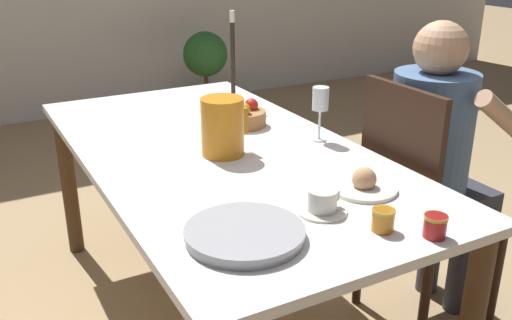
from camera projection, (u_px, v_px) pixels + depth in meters
ground_plane at (224, 319)px, 2.31m from camera, size 20.00×20.00×0.00m
dining_table at (221, 173)px, 2.07m from camera, size 0.93×1.80×0.73m
chair_person_side at (418, 206)px, 2.12m from camera, size 0.42×0.42×0.98m
person_seated at (436, 151)px, 2.12m from camera, size 0.39×0.41×1.18m
red_pitcher at (223, 126)px, 1.95m from camera, size 0.17×0.15×0.20m
wine_glass_water at (320, 101)px, 2.07m from camera, size 0.06×0.06×0.20m
teacup_near_person at (322, 203)px, 1.56m from camera, size 0.14×0.14×0.07m
serving_tray at (245, 234)px, 1.42m from camera, size 0.31×0.31×0.03m
bread_plate at (364, 184)px, 1.70m from camera, size 0.20×0.20×0.07m
jam_jar_amber at (383, 219)px, 1.46m from camera, size 0.06×0.06×0.06m
jam_jar_red at (435, 225)px, 1.43m from camera, size 0.06×0.06×0.06m
fruit_bowl at (244, 116)px, 2.27m from camera, size 0.17×0.17×0.11m
candlestick_tall at (233, 67)px, 2.53m from camera, size 0.06×0.06×0.41m
potted_plant at (206, 69)px, 4.79m from camera, size 0.37×0.37×0.71m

